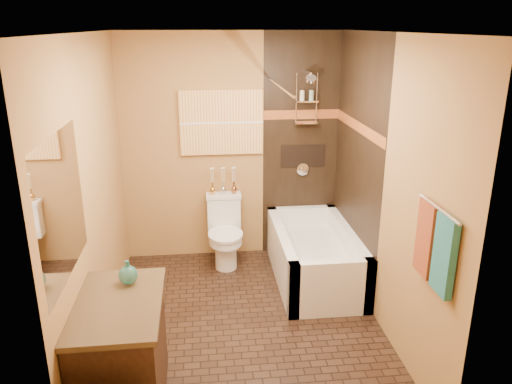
{
  "coord_description": "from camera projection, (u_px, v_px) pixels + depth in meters",
  "views": [
    {
      "loc": [
        -0.33,
        -3.87,
        2.56
      ],
      "look_at": [
        0.15,
        0.4,
        1.11
      ],
      "focal_mm": 35.0,
      "sensor_mm": 36.0,
      "label": 1
    }
  ],
  "objects": [
    {
      "name": "alcove_niche",
      "position": [
        303.0,
        156.0,
        5.6
      ],
      "size": [
        0.5,
        0.01,
        0.25
      ],
      "primitive_type": "cube",
      "color": "black",
      "rests_on": "alcove_tile_back"
    },
    {
      "name": "alcove_tile_back",
      "position": [
        301.0,
        147.0,
        5.58
      ],
      "size": [
        0.85,
        0.01,
        2.5
      ],
      "primitive_type": "cube",
      "color": "black",
      "rests_on": "wall_back"
    },
    {
      "name": "sunset_painting",
      "position": [
        222.0,
        123.0,
        5.37
      ],
      "size": [
        0.9,
        0.04,
        0.7
      ],
      "primitive_type": "cube",
      "color": "orange",
      "rests_on": "wall_back"
    },
    {
      "name": "toilet",
      "position": [
        225.0,
        231.0,
        5.5
      ],
      "size": [
        0.39,
        0.57,
        0.76
      ],
      "rotation": [
        0.0,
        0.0,
        -0.0
      ],
      "color": "white",
      "rests_on": "floor"
    },
    {
      "name": "bud_vases",
      "position": [
        223.0,
        180.0,
        5.49
      ],
      "size": [
        0.3,
        0.06,
        0.3
      ],
      "color": "#C68E3D",
      "rests_on": "toilet"
    },
    {
      "name": "towel_teal",
      "position": [
        444.0,
        256.0,
        3.13
      ],
      "size": [
        0.05,
        0.22,
        0.52
      ],
      "primitive_type": "cube",
      "color": "#216F6F",
      "rests_on": "towel_bar"
    },
    {
      "name": "vanity",
      "position": [
        122.0,
        355.0,
        3.41
      ],
      "size": [
        0.57,
        0.93,
        0.82
      ],
      "rotation": [
        0.0,
        0.0,
        0.01
      ],
      "color": "black",
      "rests_on": "floor"
    },
    {
      "name": "bathtub",
      "position": [
        314.0,
        260.0,
        5.21
      ],
      "size": [
        0.8,
        1.5,
        0.55
      ],
      "color": "white",
      "rests_on": "floor"
    },
    {
      "name": "mosaic_band_back",
      "position": [
        302.0,
        114.0,
        5.45
      ],
      "size": [
        0.85,
        0.01,
        0.1
      ],
      "primitive_type": "cube",
      "color": "maroon",
      "rests_on": "alcove_tile_back"
    },
    {
      "name": "teal_bottle",
      "position": [
        128.0,
        272.0,
        3.49
      ],
      "size": [
        0.17,
        0.17,
        0.22
      ],
      "primitive_type": null,
      "rotation": [
        0.0,
        0.0,
        -0.24
      ],
      "color": "#22685B",
      "rests_on": "vanity"
    },
    {
      "name": "vanity_mirror",
      "position": [
        62.0,
        207.0,
        3.03
      ],
      "size": [
        0.01,
        1.0,
        0.9
      ],
      "primitive_type": "cube",
      "color": "white",
      "rests_on": "wall_left"
    },
    {
      "name": "towel_rust",
      "position": [
        426.0,
        239.0,
        3.37
      ],
      "size": [
        0.05,
        0.22,
        0.52
      ],
      "primitive_type": "cube",
      "color": "maroon",
      "rests_on": "towel_bar"
    },
    {
      "name": "floor",
      "position": [
        245.0,
        323.0,
        4.49
      ],
      "size": [
        3.0,
        3.0,
        0.0
      ],
      "primitive_type": "plane",
      "color": "black",
      "rests_on": "ground"
    },
    {
      "name": "wall_left",
      "position": [
        94.0,
        197.0,
        3.97
      ],
      "size": [
        0.02,
        3.0,
        2.5
      ],
      "primitive_type": "cube",
      "color": "#A77C40",
      "rests_on": "floor"
    },
    {
      "name": "mosaic_band_right",
      "position": [
        358.0,
        127.0,
        4.81
      ],
      "size": [
        0.01,
        1.5,
        0.1
      ],
      "primitive_type": "cube",
      "color": "maroon",
      "rests_on": "alcove_tile_right"
    },
    {
      "name": "ceiling",
      "position": [
        242.0,
        32.0,
        3.69
      ],
      "size": [
        3.0,
        3.0,
        0.0
      ],
      "primitive_type": "plane",
      "color": "silver",
      "rests_on": "wall_back"
    },
    {
      "name": "shower_fixtures",
      "position": [
        306.0,
        112.0,
        5.34
      ],
      "size": [
        0.24,
        0.33,
        1.16
      ],
      "color": "silver",
      "rests_on": "floor"
    },
    {
      "name": "wall_right",
      "position": [
        385.0,
        187.0,
        4.22
      ],
      "size": [
        0.02,
        3.0,
        2.5
      ],
      "primitive_type": "cube",
      "color": "#A77C40",
      "rests_on": "floor"
    },
    {
      "name": "alcove_tile_right",
      "position": [
        357.0,
        164.0,
        4.92
      ],
      "size": [
        0.01,
        1.5,
        2.5
      ],
      "primitive_type": "cube",
      "color": "black",
      "rests_on": "wall_right"
    },
    {
      "name": "towel_bar",
      "position": [
        438.0,
        208.0,
        3.16
      ],
      "size": [
        0.02,
        0.55,
        0.02
      ],
      "primitive_type": "cylinder",
      "rotation": [
        1.57,
        0.0,
        0.0
      ],
      "color": "silver",
      "rests_on": "wall_right"
    },
    {
      "name": "wall_back",
      "position": [
        232.0,
        149.0,
        5.51
      ],
      "size": [
        2.4,
        0.02,
        2.5
      ],
      "primitive_type": "cube",
      "color": "#A77C40",
      "rests_on": "floor"
    },
    {
      "name": "wall_front",
      "position": [
        268.0,
        280.0,
        2.68
      ],
      "size": [
        2.4,
        0.02,
        2.5
      ],
      "primitive_type": "cube",
      "color": "#A77C40",
      "rests_on": "floor"
    },
    {
      "name": "curtain_rod",
      "position": [
        279.0,
        86.0,
        4.6
      ],
      "size": [
        0.03,
        1.55,
        0.03
      ],
      "primitive_type": "cylinder",
      "rotation": [
        1.57,
        0.0,
        0.0
      ],
      "color": "silver",
      "rests_on": "wall_back"
    }
  ]
}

